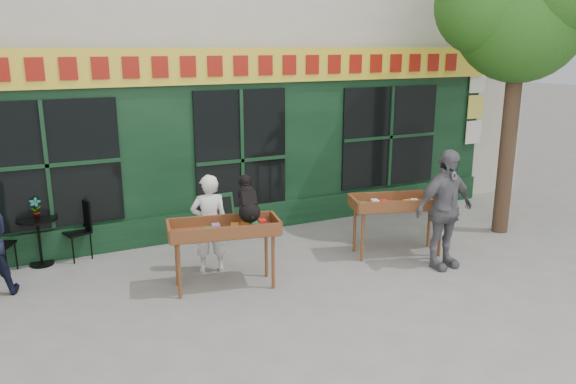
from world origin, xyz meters
name	(u,v)px	position (x,y,z in m)	size (l,w,h in m)	color
ground	(300,277)	(0.00, 0.00, 0.00)	(80.00, 80.00, 0.00)	slate
book_cart_center	(224,232)	(-1.11, 0.15, 0.82)	(1.59, 0.89, 0.99)	brown
dog	(248,198)	(-0.76, 0.10, 1.29)	(0.34, 0.60, 0.60)	black
woman	(209,224)	(-1.11, 0.80, 0.75)	(0.55, 0.36, 1.51)	white
book_cart_right	(398,206)	(1.87, 0.17, 0.82)	(1.61, 1.01, 0.99)	brown
man_right	(444,209)	(2.17, -0.58, 0.92)	(1.08, 0.45, 1.85)	#5E5E63
bistro_table	(38,232)	(-3.43, 2.19, 0.54)	(0.60, 0.60, 0.76)	black
bistro_chair_right	(81,225)	(-2.79, 2.23, 0.56)	(0.46, 0.46, 0.95)	black
potted_plant	(36,208)	(-3.43, 2.19, 0.93)	(0.17, 0.11, 0.32)	gray
chalkboard	(220,216)	(-0.48, 2.19, 0.40)	(0.57, 0.23, 0.79)	black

